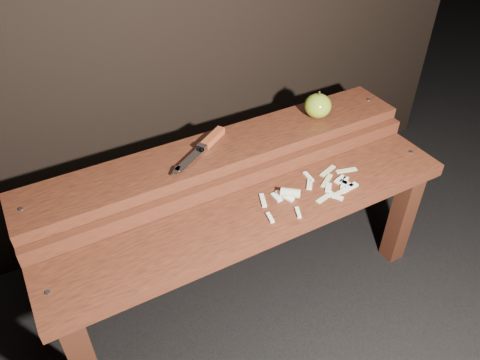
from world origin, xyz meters
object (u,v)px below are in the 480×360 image
bench_rear_tier (223,170)px  knife (207,143)px  bench_front_tier (261,231)px  apple (318,106)px

bench_rear_tier → knife: (-0.04, 0.02, 0.10)m
bench_rear_tier → knife: knife is taller
bench_front_tier → bench_rear_tier: 0.23m
apple → knife: apple is taller
bench_front_tier → apple: 0.45m
apple → knife: bearing=176.9°
apple → knife: (-0.38, 0.02, -0.03)m
bench_front_tier → apple: (0.34, 0.23, 0.19)m
bench_rear_tier → apple: apple is taller
apple → knife: size_ratio=0.40×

